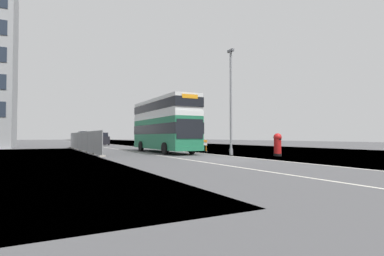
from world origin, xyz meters
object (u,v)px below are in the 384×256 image
(car_oncoming_near, at_px, (85,140))
(double_decker_bus, at_px, (164,124))
(lamppost_foreground, at_px, (231,105))
(roadworks_barrier, at_px, (198,144))
(car_receding_mid, at_px, (101,139))
(red_pillar_postbox, at_px, (278,144))

(car_oncoming_near, bearing_deg, double_decker_bus, -78.07)
(lamppost_foreground, xyz_separation_m, roadworks_barrier, (0.01, 5.39, -3.26))
(roadworks_barrier, bearing_deg, car_receding_mid, 97.16)
(roadworks_barrier, bearing_deg, red_pillar_postbox, -73.42)
(roadworks_barrier, xyz_separation_m, car_receding_mid, (-3.51, 27.98, 0.28))
(roadworks_barrier, height_order, car_receding_mid, car_receding_mid)
(double_decker_bus, relative_size, lamppost_foreground, 1.30)
(lamppost_foreground, xyz_separation_m, red_pillar_postbox, (2.40, -2.65, -3.06))
(red_pillar_postbox, distance_m, roadworks_barrier, 8.38)
(red_pillar_postbox, bearing_deg, car_receding_mid, 99.31)
(red_pillar_postbox, relative_size, car_oncoming_near, 0.41)
(roadworks_barrier, distance_m, car_receding_mid, 28.21)
(double_decker_bus, xyz_separation_m, car_oncoming_near, (-4.12, 19.49, -1.57))
(car_receding_mid, bearing_deg, roadworks_barrier, -82.84)
(roadworks_barrier, bearing_deg, lamppost_foreground, -90.14)
(roadworks_barrier, height_order, car_oncoming_near, car_oncoming_near)
(car_receding_mid, bearing_deg, car_oncoming_near, -116.51)
(lamppost_foreground, height_order, car_oncoming_near, lamppost_foreground)
(double_decker_bus, height_order, car_oncoming_near, double_decker_bus)
(double_decker_bus, distance_m, lamppost_foreground, 7.14)
(car_oncoming_near, relative_size, car_receding_mid, 0.93)
(roadworks_barrier, xyz_separation_m, car_oncoming_near, (-7.33, 20.34, 0.30))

